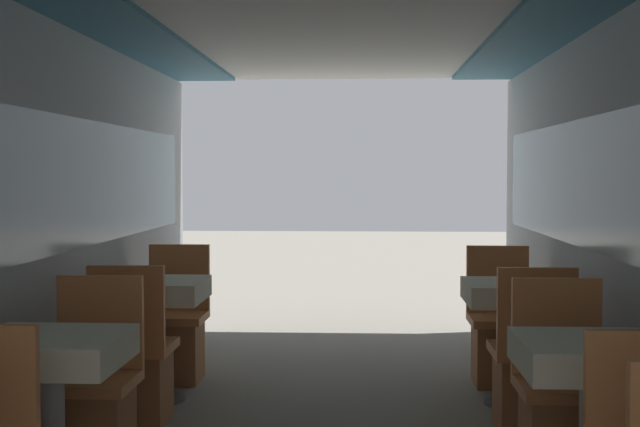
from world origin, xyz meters
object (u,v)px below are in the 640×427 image
object	(u,v)px
dining_table_left_2	(156,300)
dining_table_right_1	(594,371)
chair_left_far_2	(175,338)
chair_right_far_2	(501,341)
dining_table_left_1	(50,365)
chair_right_far_1	(563,418)
chair_left_far_1	(91,412)
chair_left_near_2	(135,373)
chair_right_near_2	(530,378)
dining_table_right_2	(515,303)

from	to	relation	value
dining_table_left_2	dining_table_right_1	distance (m)	2.85
chair_left_far_2	chair_right_far_2	xyz separation A→B (m)	(2.17, 0.00, 0.00)
dining_table_left_1	chair_right_far_1	bearing A→B (deg)	13.57
chair_left_far_1	chair_left_far_2	distance (m)	1.84
dining_table_left_2	chair_left_far_2	xyz separation A→B (m)	(0.00, 0.52, -0.33)
chair_left_far_1	chair_right_far_1	world-z (taller)	same
chair_left_near_2	chair_right_near_2	xyz separation A→B (m)	(2.17, 0.00, 0.00)
chair_right_near_2	chair_right_far_1	bearing A→B (deg)	-90.00
dining_table_left_2	dining_table_left_1	bearing A→B (deg)	-90.00
dining_table_right_1	chair_right_far_2	distance (m)	2.39
dining_table_left_1	dining_table_left_2	size ratio (longest dim) A/B	1.00
dining_table_left_2	chair_left_near_2	distance (m)	0.62
dining_table_left_1	chair_left_far_2	world-z (taller)	chair_left_far_2
chair_right_near_2	chair_right_far_2	world-z (taller)	same
chair_left_far_1	chair_right_near_2	bearing A→B (deg)	-159.95
dining_table_left_1	chair_left_far_2	xyz separation A→B (m)	(0.00, 2.37, -0.33)
chair_left_far_1	chair_right_near_2	xyz separation A→B (m)	(2.17, 0.79, 0.00)
dining_table_left_1	dining_table_right_2	xyz separation A→B (m)	(2.17, 1.84, 0.00)
chair_left_near_2	chair_right_far_1	size ratio (longest dim) A/B	1.00
chair_left_near_2	dining_table_right_2	size ratio (longest dim) A/B	1.22
dining_table_left_2	dining_table_right_1	xyz separation A→B (m)	(2.17, -1.84, 0.00)
chair_left_far_1	chair_right_far_2	xyz separation A→B (m)	(2.17, 1.84, 0.00)
dining_table_left_2	dining_table_right_1	bearing A→B (deg)	-40.29
dining_table_left_1	chair_right_far_2	distance (m)	3.23
dining_table_right_1	dining_table_right_2	bearing A→B (deg)	90.00
dining_table_left_1	dining_table_right_1	world-z (taller)	same
chair_right_far_1	dining_table_left_2	bearing A→B (deg)	-31.23
dining_table_right_2	chair_right_far_2	bearing A→B (deg)	90.00
chair_right_far_1	dining_table_right_2	distance (m)	1.36
chair_left_near_2	chair_right_near_2	size ratio (longest dim) A/B	1.00
chair_left_far_2	chair_left_near_2	bearing A→B (deg)	90.00
dining_table_left_1	chair_left_far_1	xyz separation A→B (m)	(0.00, 0.52, -0.33)
dining_table_left_2	chair_right_far_1	bearing A→B (deg)	-31.23
chair_left_far_1	chair_left_near_2	bearing A→B (deg)	-90.00
dining_table_left_1	chair_left_near_2	xyz separation A→B (m)	(0.00, 1.32, -0.33)
chair_left_near_2	chair_right_far_2	distance (m)	2.41
dining_table_left_1	dining_table_right_1	size ratio (longest dim) A/B	1.00
chair_left_far_1	dining_table_right_2	size ratio (longest dim) A/B	1.22
chair_left_near_2	chair_right_far_2	world-z (taller)	same
chair_right_far_1	chair_left_far_1	bearing A→B (deg)	0.00
dining_table_left_2	chair_right_far_1	distance (m)	2.56
dining_table_left_2	chair_right_near_2	xyz separation A→B (m)	(2.17, -0.52, -0.33)
dining_table_right_1	chair_right_far_1	world-z (taller)	chair_right_far_1
chair_left_far_2	chair_right_far_1	world-z (taller)	same
dining_table_left_2	chair_right_far_2	world-z (taller)	chair_right_far_2
chair_left_near_2	dining_table_right_1	xyz separation A→B (m)	(2.17, -1.32, 0.33)
chair_left_far_2	chair_right_near_2	size ratio (longest dim) A/B	1.00
dining_table_left_1	chair_right_far_1	xyz separation A→B (m)	(2.17, 0.52, -0.33)
dining_table_left_2	chair_right_near_2	size ratio (longest dim) A/B	0.82
dining_table_left_2	chair_right_far_2	size ratio (longest dim) A/B	0.82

